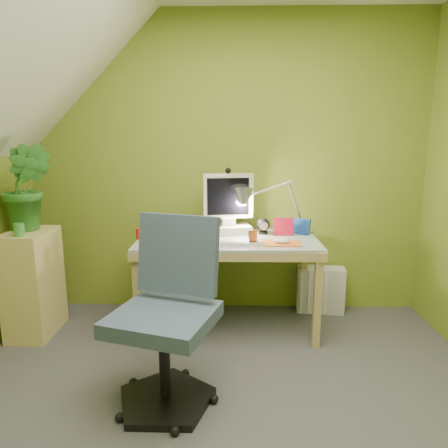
{
  "coord_description": "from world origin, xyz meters",
  "views": [
    {
      "loc": [
        0.07,
        -1.76,
        1.43
      ],
      "look_at": [
        0.0,
        1.0,
        0.85
      ],
      "focal_mm": 33.0,
      "sensor_mm": 36.0,
      "label": 1
    }
  ],
  "objects_px": {
    "side_ledge": "(33,283)",
    "potted_plant": "(27,187)",
    "desk": "(228,284)",
    "monitor": "(228,200)",
    "task_chair": "(163,315)",
    "radiator": "(320,290)",
    "desk_lamp": "(287,195)"
  },
  "relations": [
    {
      "from": "desk",
      "to": "task_chair",
      "type": "distance_m",
      "value": 1.0
    },
    {
      "from": "desk",
      "to": "task_chair",
      "type": "relative_size",
      "value": 1.26
    },
    {
      "from": "desk",
      "to": "task_chair",
      "type": "bearing_deg",
      "value": -110.18
    },
    {
      "from": "side_ledge",
      "to": "potted_plant",
      "type": "height_order",
      "value": "potted_plant"
    },
    {
      "from": "side_ledge",
      "to": "potted_plant",
      "type": "xyz_separation_m",
      "value": [
        0.0,
        0.05,
        0.7
      ]
    },
    {
      "from": "desk",
      "to": "potted_plant",
      "type": "relative_size",
      "value": 2.12
    },
    {
      "from": "desk",
      "to": "potted_plant",
      "type": "distance_m",
      "value": 1.6
    },
    {
      "from": "radiator",
      "to": "side_ledge",
      "type": "bearing_deg",
      "value": -162.96
    },
    {
      "from": "side_ledge",
      "to": "potted_plant",
      "type": "bearing_deg",
      "value": 90.0
    },
    {
      "from": "desk",
      "to": "desk_lamp",
      "type": "bearing_deg",
      "value": 20.63
    },
    {
      "from": "monitor",
      "to": "side_ledge",
      "type": "relative_size",
      "value": 0.66
    },
    {
      "from": "task_chair",
      "to": "desk_lamp",
      "type": "bearing_deg",
      "value": 72.29
    },
    {
      "from": "desk_lamp",
      "to": "potted_plant",
      "type": "height_order",
      "value": "potted_plant"
    },
    {
      "from": "side_ledge",
      "to": "task_chair",
      "type": "distance_m",
      "value": 1.38
    },
    {
      "from": "radiator",
      "to": "desk_lamp",
      "type": "bearing_deg",
      "value": -150.59
    },
    {
      "from": "monitor",
      "to": "radiator",
      "type": "distance_m",
      "value": 1.1
    },
    {
      "from": "desk_lamp",
      "to": "radiator",
      "type": "bearing_deg",
      "value": 12.14
    },
    {
      "from": "desk",
      "to": "side_ledge",
      "type": "bearing_deg",
      "value": -176.31
    },
    {
      "from": "desk",
      "to": "monitor",
      "type": "bearing_deg",
      "value": 88.83
    },
    {
      "from": "desk_lamp",
      "to": "task_chair",
      "type": "bearing_deg",
      "value": -136.32
    },
    {
      "from": "desk",
      "to": "side_ledge",
      "type": "distance_m",
      "value": 1.43
    },
    {
      "from": "monitor",
      "to": "desk",
      "type": "bearing_deg",
      "value": -100.15
    },
    {
      "from": "monitor",
      "to": "potted_plant",
      "type": "height_order",
      "value": "potted_plant"
    },
    {
      "from": "desk",
      "to": "desk_lamp",
      "type": "relative_size",
      "value": 2.21
    },
    {
      "from": "desk_lamp",
      "to": "radiator",
      "type": "height_order",
      "value": "desk_lamp"
    },
    {
      "from": "potted_plant",
      "to": "task_chair",
      "type": "bearing_deg",
      "value": -38.15
    },
    {
      "from": "potted_plant",
      "to": "desk",
      "type": "bearing_deg",
      "value": 2.86
    },
    {
      "from": "monitor",
      "to": "radiator",
      "type": "bearing_deg",
      "value": 0.18
    },
    {
      "from": "potted_plant",
      "to": "task_chair",
      "type": "distance_m",
      "value": 1.51
    },
    {
      "from": "monitor",
      "to": "potted_plant",
      "type": "relative_size",
      "value": 0.83
    },
    {
      "from": "desk",
      "to": "side_ledge",
      "type": "height_order",
      "value": "side_ledge"
    },
    {
      "from": "monitor",
      "to": "task_chair",
      "type": "height_order",
      "value": "monitor"
    }
  ]
}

